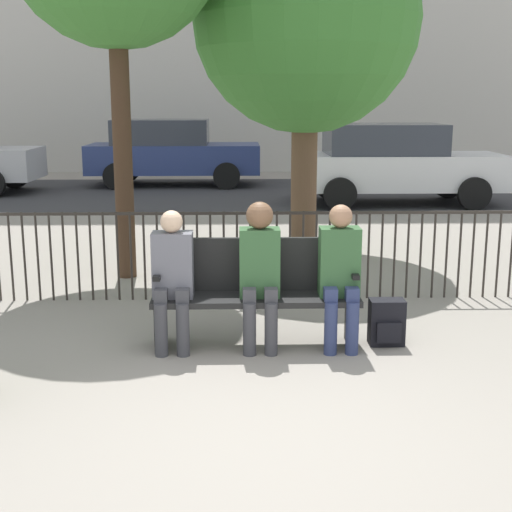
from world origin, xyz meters
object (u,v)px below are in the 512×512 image
object	(u,v)px
seated_person_1	(260,267)
backpack	(387,323)
seated_person_2	(340,270)
parked_car_1	(171,151)
park_bench	(256,288)
seated_person_0	(172,274)
tree_0	(306,20)
parked_car_0	(394,163)

from	to	relation	value
seated_person_1	backpack	distance (m)	1.22
seated_person_2	parked_car_1	xyz separation A→B (m)	(-2.50, 12.01, 0.16)
park_bench	backpack	size ratio (longest dim) A/B	4.40
seated_person_0	tree_0	size ratio (longest dim) A/B	0.26
seated_person_0	seated_person_2	distance (m)	1.41
seated_person_2	park_bench	bearing A→B (deg)	169.81
park_bench	seated_person_2	distance (m)	0.74
seated_person_1	tree_0	bearing A→B (deg)	79.32
park_bench	seated_person_0	bearing A→B (deg)	-169.57
park_bench	parked_car_1	size ratio (longest dim) A/B	0.42
park_bench	tree_0	world-z (taller)	tree_0
backpack	tree_0	world-z (taller)	tree_0
parked_car_0	seated_person_1	bearing A→B (deg)	-109.23
backpack	parked_car_0	size ratio (longest dim) A/B	0.10
park_bench	seated_person_1	world-z (taller)	seated_person_1
seated_person_0	tree_0	bearing A→B (deg)	69.26
seated_person_0	tree_0	world-z (taller)	tree_0
tree_0	seated_person_0	bearing A→B (deg)	-110.74
parked_car_1	park_bench	bearing A→B (deg)	-81.41
parked_car_0	park_bench	bearing A→B (deg)	-109.68
seated_person_2	backpack	bearing A→B (deg)	7.48
park_bench	seated_person_2	world-z (taller)	seated_person_2
seated_person_0	parked_car_0	distance (m)	9.39
park_bench	seated_person_2	xyz separation A→B (m)	(0.71, -0.13, 0.19)
seated_person_0	backpack	xyz separation A→B (m)	(1.84, 0.06, -0.47)
park_bench	tree_0	size ratio (longest dim) A/B	0.38
seated_person_0	parked_car_1	size ratio (longest dim) A/B	0.28
seated_person_2	parked_car_1	bearing A→B (deg)	101.78
tree_0	parked_car_1	bearing A→B (deg)	107.37
seated_person_0	seated_person_2	bearing A→B (deg)	0.09
park_bench	parked_car_1	xyz separation A→B (m)	(-1.80, 11.88, 0.35)
seated_person_0	park_bench	bearing A→B (deg)	10.43
park_bench	seated_person_1	size ratio (longest dim) A/B	1.40
park_bench	seated_person_0	world-z (taller)	seated_person_0
parked_car_1	parked_car_0	bearing A→B (deg)	-35.09
park_bench	parked_car_1	world-z (taller)	parked_car_1
seated_person_0	seated_person_1	xyz separation A→B (m)	(0.73, 0.00, 0.05)
seated_person_2	parked_car_0	size ratio (longest dim) A/B	0.29
seated_person_1	parked_car_0	bearing A→B (deg)	70.77
seated_person_1	tree_0	distance (m)	4.59
backpack	parked_car_0	world-z (taller)	parked_car_0
seated_person_1	backpack	xyz separation A→B (m)	(1.11, 0.05, -0.52)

